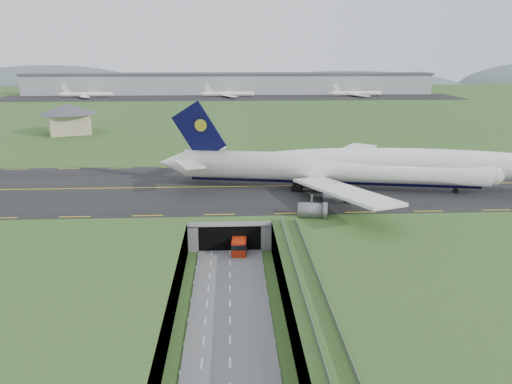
{
  "coord_description": "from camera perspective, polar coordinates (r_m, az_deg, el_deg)",
  "views": [
    {
      "loc": [
        0.5,
        -81.47,
        37.18
      ],
      "look_at": [
        5.65,
        20.0,
        8.41
      ],
      "focal_mm": 35.0,
      "sensor_mm": 36.0,
      "label": 1
    }
  ],
  "objects": [
    {
      "name": "service_building",
      "position": [
        208.69,
        -20.64,
        8.14
      ],
      "size": [
        27.96,
        27.96,
        11.72
      ],
      "rotation": [
        0.0,
        0.0,
        0.38
      ],
      "color": "#C4AE8E",
      "rests_on": "ground"
    },
    {
      "name": "jumbo_jet",
      "position": [
        116.83,
        12.17,
        2.81
      ],
      "size": [
        98.32,
        61.87,
        20.81
      ],
      "rotation": [
        0.0,
        0.0,
        -0.18
      ],
      "color": "white",
      "rests_on": "ground"
    },
    {
      "name": "trench_road",
      "position": [
        82.74,
        -2.99,
        -10.84
      ],
      "size": [
        12.0,
        75.0,
        0.2
      ],
      "primitive_type": "cube",
      "color": "slate",
      "rests_on": "ground"
    },
    {
      "name": "shuttle_tram",
      "position": [
        96.03,
        -1.89,
        -5.92
      ],
      "size": [
        3.25,
        7.47,
        2.98
      ],
      "rotation": [
        0.0,
        0.0,
        -0.07
      ],
      "color": "red",
      "rests_on": "ground"
    },
    {
      "name": "taxiway",
      "position": [
        118.62,
        -3.04,
        0.59
      ],
      "size": [
        800.0,
        44.0,
        0.18
      ],
      "primitive_type": "cube",
      "color": "black",
      "rests_on": "airfield_deck"
    },
    {
      "name": "tunnel_portal",
      "position": [
        103.85,
        -3.03,
        -3.23
      ],
      "size": [
        17.0,
        22.3,
        6.0
      ],
      "color": "gray",
      "rests_on": "ground"
    },
    {
      "name": "cargo_terminal",
      "position": [
        381.59,
        -3.05,
        12.3
      ],
      "size": [
        320.0,
        67.0,
        15.6
      ],
      "color": "#B2B2B2",
      "rests_on": "ground"
    },
    {
      "name": "ground",
      "position": [
        89.55,
        -3.0,
        -8.74
      ],
      "size": [
        900.0,
        900.0,
        0.0
      ],
      "primitive_type": "plane",
      "color": "#314E1F",
      "rests_on": "ground"
    },
    {
      "name": "distant_hills",
      "position": [
        517.09,
        4.28,
        11.2
      ],
      "size": [
        700.0,
        91.0,
        60.0
      ],
      "color": "slate",
      "rests_on": "ground"
    },
    {
      "name": "guideway",
      "position": [
        70.81,
        6.05,
        -11.02
      ],
      "size": [
        3.0,
        53.0,
        7.05
      ],
      "color": "#A8A8A3",
      "rests_on": "ground"
    },
    {
      "name": "airfield_deck",
      "position": [
        88.35,
        -3.02,
        -6.97
      ],
      "size": [
        800.0,
        800.0,
        6.0
      ],
      "primitive_type": "cube",
      "color": "gray",
      "rests_on": "ground"
    }
  ]
}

